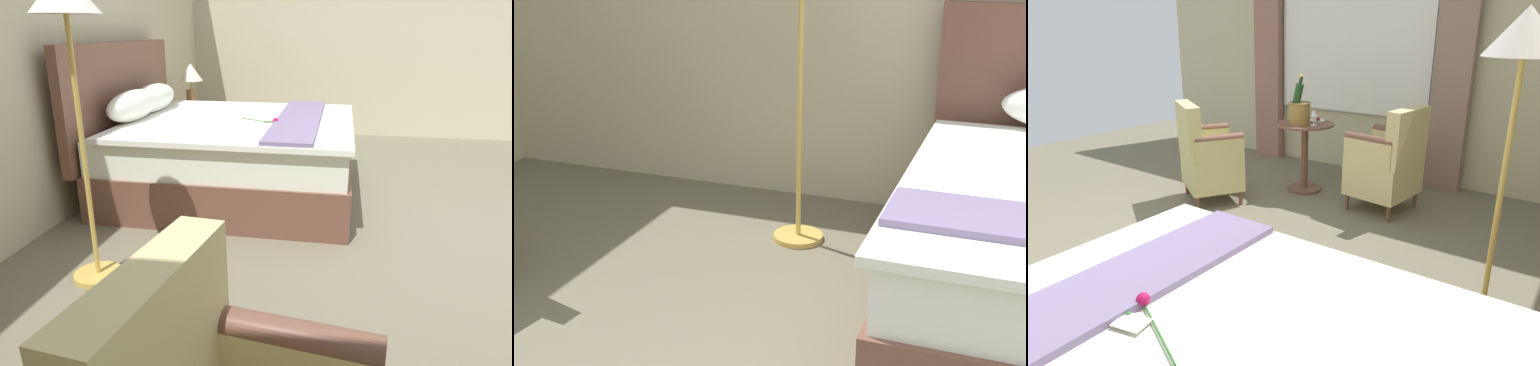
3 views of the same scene
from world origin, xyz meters
The scene contains 0 objects.
Camera 2 is at (0.27, -1.47, 1.68)m, focal length 50.00 mm.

